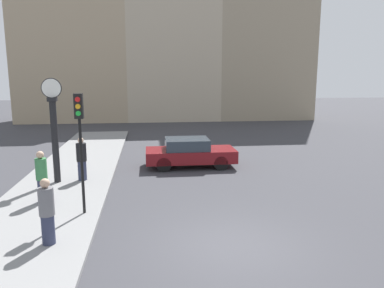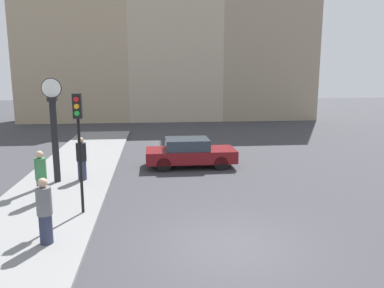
{
  "view_description": "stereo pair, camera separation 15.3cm",
  "coord_description": "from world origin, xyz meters",
  "px_view_note": "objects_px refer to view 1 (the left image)",
  "views": [
    {
      "loc": [
        -2.09,
        -8.95,
        4.44
      ],
      "look_at": [
        -0.11,
        7.82,
        1.29
      ],
      "focal_mm": 35.0,
      "sensor_mm": 36.0,
      "label": 1
    },
    {
      "loc": [
        -1.94,
        -8.97,
        4.44
      ],
      "look_at": [
        -0.11,
        7.82,
        1.29
      ],
      "focal_mm": 35.0,
      "sensor_mm": 36.0,
      "label": 2
    }
  ],
  "objects_px": {
    "pedestrian_grey_jacket": "(47,212)",
    "pedestrian_green_hoodie": "(42,177)",
    "street_clock": "(54,130)",
    "pedestrian_black_jacket": "(82,159)",
    "sedan_car": "(190,152)",
    "traffic_light_near": "(80,129)"
  },
  "relations": [
    {
      "from": "traffic_light_near",
      "to": "pedestrian_black_jacket",
      "type": "xyz_separation_m",
      "value": [
        -0.69,
        3.87,
        -1.81
      ]
    },
    {
      "from": "pedestrian_black_jacket",
      "to": "street_clock",
      "type": "bearing_deg",
      "value": -170.09
    },
    {
      "from": "street_clock",
      "to": "pedestrian_grey_jacket",
      "type": "relative_size",
      "value": 2.39
    },
    {
      "from": "pedestrian_grey_jacket",
      "to": "pedestrian_green_hoodie",
      "type": "distance_m",
      "value": 3.57
    },
    {
      "from": "pedestrian_grey_jacket",
      "to": "street_clock",
      "type": "bearing_deg",
      "value": 100.75
    },
    {
      "from": "sedan_car",
      "to": "traffic_light_near",
      "type": "relative_size",
      "value": 1.15
    },
    {
      "from": "pedestrian_black_jacket",
      "to": "pedestrian_green_hoodie",
      "type": "distance_m",
      "value": 2.76
    },
    {
      "from": "sedan_car",
      "to": "pedestrian_green_hoodie",
      "type": "xyz_separation_m",
      "value": [
        -5.62,
        -4.82,
        0.3
      ]
    },
    {
      "from": "pedestrian_grey_jacket",
      "to": "pedestrian_green_hoodie",
      "type": "bearing_deg",
      "value": 106.84
    },
    {
      "from": "street_clock",
      "to": "pedestrian_grey_jacket",
      "type": "distance_m",
      "value": 6.09
    },
    {
      "from": "street_clock",
      "to": "pedestrian_green_hoodie",
      "type": "height_order",
      "value": "street_clock"
    },
    {
      "from": "sedan_car",
      "to": "street_clock",
      "type": "xyz_separation_m",
      "value": [
        -5.7,
        -2.39,
        1.55
      ]
    },
    {
      "from": "street_clock",
      "to": "traffic_light_near",
      "type": "bearing_deg",
      "value": -65.85
    },
    {
      "from": "pedestrian_grey_jacket",
      "to": "pedestrian_green_hoodie",
      "type": "relative_size",
      "value": 0.98
    },
    {
      "from": "street_clock",
      "to": "pedestrian_black_jacket",
      "type": "relative_size",
      "value": 2.34
    },
    {
      "from": "sedan_car",
      "to": "pedestrian_grey_jacket",
      "type": "distance_m",
      "value": 9.44
    },
    {
      "from": "pedestrian_black_jacket",
      "to": "pedestrian_green_hoodie",
      "type": "height_order",
      "value": "pedestrian_black_jacket"
    },
    {
      "from": "street_clock",
      "to": "pedestrian_black_jacket",
      "type": "bearing_deg",
      "value": 9.91
    },
    {
      "from": "traffic_light_near",
      "to": "pedestrian_black_jacket",
      "type": "height_order",
      "value": "traffic_light_near"
    },
    {
      "from": "traffic_light_near",
      "to": "pedestrian_black_jacket",
      "type": "bearing_deg",
      "value": 100.08
    },
    {
      "from": "traffic_light_near",
      "to": "pedestrian_grey_jacket",
      "type": "relative_size",
      "value": 2.15
    },
    {
      "from": "pedestrian_green_hoodie",
      "to": "pedestrian_black_jacket",
      "type": "bearing_deg",
      "value": 71.08
    }
  ]
}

